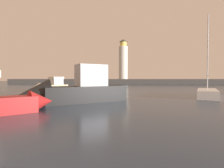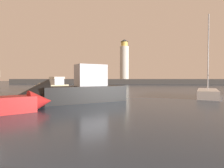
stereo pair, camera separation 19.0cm
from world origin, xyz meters
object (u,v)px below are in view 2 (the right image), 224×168
(motorboat_2, at_px, (50,87))
(sailboat_moored, at_px, (208,93))
(lighthouse, at_px, (124,60))
(motorboat_0, at_px, (71,91))

(motorboat_2, distance_m, sailboat_moored, 23.38)
(lighthouse, xyz_separation_m, motorboat_2, (-10.32, -41.78, -8.38))
(lighthouse, relative_size, sailboat_moored, 1.59)
(lighthouse, distance_m, motorboat_0, 55.73)
(motorboat_2, relative_size, sailboat_moored, 0.72)
(motorboat_0, height_order, sailboat_moored, sailboat_moored)
(motorboat_0, relative_size, sailboat_moored, 0.95)
(lighthouse, relative_size, motorboat_0, 1.68)
(lighthouse, height_order, motorboat_2, lighthouse)
(motorboat_0, distance_m, sailboat_moored, 15.21)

